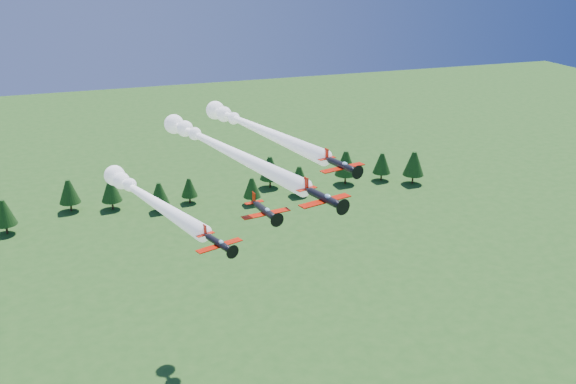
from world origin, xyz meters
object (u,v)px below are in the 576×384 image
object	(u,v)px
plane_right	(252,126)
plane_slot	(265,211)
plane_left	(144,195)
plane_lead	(219,146)

from	to	relation	value
plane_right	plane_slot	world-z (taller)	plane_right
plane_left	plane_slot	distance (m)	21.02
plane_lead	plane_slot	size ratio (longest dim) A/B	5.76
plane_slot	plane_right	bearing A→B (deg)	70.00
plane_left	plane_right	bearing A→B (deg)	1.45
plane_left	plane_slot	bearing A→B (deg)	-53.95
plane_left	plane_right	world-z (taller)	plane_right
plane_lead	plane_left	xyz separation A→B (m)	(-13.08, -0.87, -6.99)
plane_right	plane_slot	bearing A→B (deg)	-114.76
plane_slot	plane_lead	bearing A→B (deg)	98.47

